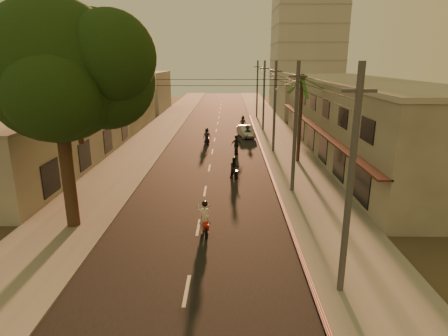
{
  "coord_description": "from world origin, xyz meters",
  "views": [
    {
      "loc": [
        1.7,
        -17.19,
        9.01
      ],
      "look_at": [
        1.37,
        6.97,
        2.03
      ],
      "focal_mm": 30.0,
      "sensor_mm": 36.0,
      "label": 1
    }
  ],
  "objects_px": {
    "scooter_far_b": "(248,133)",
    "parked_car": "(246,131)",
    "scooter_mid_a": "(234,168)",
    "broadleaf_tree": "(65,71)",
    "palm_tree": "(302,83)",
    "scooter_far_a": "(207,137)",
    "scooter_far_c": "(243,123)",
    "scooter_red": "(205,219)",
    "scooter_mid_b": "(236,145)"
  },
  "relations": [
    {
      "from": "scooter_mid_a",
      "to": "scooter_mid_b",
      "type": "relative_size",
      "value": 0.88
    },
    {
      "from": "scooter_mid_a",
      "to": "scooter_far_c",
      "type": "bearing_deg",
      "value": 71.57
    },
    {
      "from": "broadleaf_tree",
      "to": "scooter_far_a",
      "type": "distance_m",
      "value": 23.65
    },
    {
      "from": "scooter_red",
      "to": "scooter_far_b",
      "type": "bearing_deg",
      "value": 72.57
    },
    {
      "from": "scooter_far_a",
      "to": "scooter_mid_a",
      "type": "bearing_deg",
      "value": -86.38
    },
    {
      "from": "broadleaf_tree",
      "to": "palm_tree",
      "type": "height_order",
      "value": "broadleaf_tree"
    },
    {
      "from": "broadleaf_tree",
      "to": "scooter_far_b",
      "type": "distance_m",
      "value": 27.44
    },
    {
      "from": "scooter_mid_a",
      "to": "parked_car",
      "type": "distance_m",
      "value": 16.6
    },
    {
      "from": "scooter_red",
      "to": "scooter_mid_a",
      "type": "bearing_deg",
      "value": 70.75
    },
    {
      "from": "broadleaf_tree",
      "to": "scooter_far_a",
      "type": "relative_size",
      "value": 6.56
    },
    {
      "from": "scooter_mid_a",
      "to": "scooter_far_a",
      "type": "distance_m",
      "value": 12.78
    },
    {
      "from": "broadleaf_tree",
      "to": "scooter_mid_a",
      "type": "distance_m",
      "value": 14.82
    },
    {
      "from": "broadleaf_tree",
      "to": "scooter_far_a",
      "type": "bearing_deg",
      "value": 74.87
    },
    {
      "from": "scooter_mid_a",
      "to": "scooter_far_b",
      "type": "height_order",
      "value": "scooter_far_b"
    },
    {
      "from": "scooter_mid_a",
      "to": "scooter_mid_b",
      "type": "height_order",
      "value": "scooter_mid_b"
    },
    {
      "from": "broadleaf_tree",
      "to": "scooter_mid_a",
      "type": "xyz_separation_m",
      "value": [
        8.75,
        9.16,
        -7.7
      ]
    },
    {
      "from": "parked_car",
      "to": "scooter_far_c",
      "type": "distance_m",
      "value": 4.93
    },
    {
      "from": "scooter_far_b",
      "to": "parked_car",
      "type": "distance_m",
      "value": 1.52
    },
    {
      "from": "scooter_far_a",
      "to": "scooter_far_b",
      "type": "height_order",
      "value": "scooter_far_a"
    },
    {
      "from": "scooter_far_a",
      "to": "scooter_far_b",
      "type": "bearing_deg",
      "value": 19.35
    },
    {
      "from": "broadleaf_tree",
      "to": "scooter_red",
      "type": "distance_m",
      "value": 10.43
    },
    {
      "from": "scooter_mid_b",
      "to": "scooter_far_a",
      "type": "bearing_deg",
      "value": 122.45
    },
    {
      "from": "scooter_mid_a",
      "to": "parked_car",
      "type": "height_order",
      "value": "scooter_mid_a"
    },
    {
      "from": "scooter_far_b",
      "to": "scooter_far_c",
      "type": "bearing_deg",
      "value": 108.0
    },
    {
      "from": "scooter_far_c",
      "to": "palm_tree",
      "type": "bearing_deg",
      "value": -78.2
    },
    {
      "from": "palm_tree",
      "to": "scooter_red",
      "type": "xyz_separation_m",
      "value": [
        -7.57,
        -14.75,
        -6.32
      ]
    },
    {
      "from": "scooter_red",
      "to": "scooter_mid_a",
      "type": "xyz_separation_m",
      "value": [
        1.71,
        10.05,
        -0.05
      ]
    },
    {
      "from": "scooter_far_b",
      "to": "scooter_far_c",
      "type": "height_order",
      "value": "scooter_far_c"
    },
    {
      "from": "broadleaf_tree",
      "to": "scooter_mid_b",
      "type": "height_order",
      "value": "broadleaf_tree"
    },
    {
      "from": "parked_car",
      "to": "broadleaf_tree",
      "type": "bearing_deg",
      "value": -123.41
    },
    {
      "from": "scooter_far_b",
      "to": "palm_tree",
      "type": "bearing_deg",
      "value": -53.25
    },
    {
      "from": "scooter_far_a",
      "to": "scooter_far_c",
      "type": "distance_m",
      "value": 9.98
    },
    {
      "from": "scooter_far_a",
      "to": "palm_tree",
      "type": "bearing_deg",
      "value": -50.99
    },
    {
      "from": "scooter_far_a",
      "to": "scooter_far_c",
      "type": "bearing_deg",
      "value": 54.84
    },
    {
      "from": "scooter_mid_b",
      "to": "scooter_far_a",
      "type": "distance_m",
      "value": 5.54
    },
    {
      "from": "broadleaf_tree",
      "to": "scooter_mid_b",
      "type": "bearing_deg",
      "value": 62.13
    },
    {
      "from": "broadleaf_tree",
      "to": "palm_tree",
      "type": "bearing_deg",
      "value": 43.48
    },
    {
      "from": "scooter_far_a",
      "to": "scooter_far_c",
      "type": "relative_size",
      "value": 0.94
    },
    {
      "from": "scooter_red",
      "to": "scooter_mid_b",
      "type": "xyz_separation_m",
      "value": [
        1.99,
        17.96,
        0.02
      ]
    },
    {
      "from": "scooter_red",
      "to": "scooter_far_c",
      "type": "distance_m",
      "value": 31.64
    },
    {
      "from": "broadleaf_tree",
      "to": "scooter_far_b",
      "type": "bearing_deg",
      "value": 66.53
    },
    {
      "from": "scooter_mid_a",
      "to": "scooter_far_c",
      "type": "relative_size",
      "value": 0.87
    },
    {
      "from": "broadleaf_tree",
      "to": "scooter_far_b",
      "type": "xyz_separation_m",
      "value": [
        10.49,
        24.17,
        -7.68
      ]
    },
    {
      "from": "scooter_mid_a",
      "to": "scooter_mid_b",
      "type": "distance_m",
      "value": 7.91
    },
    {
      "from": "scooter_far_b",
      "to": "parked_car",
      "type": "height_order",
      "value": "scooter_far_b"
    },
    {
      "from": "palm_tree",
      "to": "scooter_mid_a",
      "type": "distance_m",
      "value": 9.85
    },
    {
      "from": "scooter_far_c",
      "to": "scooter_mid_b",
      "type": "bearing_deg",
      "value": -97.87
    },
    {
      "from": "scooter_mid_a",
      "to": "scooter_far_c",
      "type": "height_order",
      "value": "scooter_far_c"
    },
    {
      "from": "broadleaf_tree",
      "to": "scooter_far_c",
      "type": "distance_m",
      "value": 33.13
    },
    {
      "from": "scooter_mid_b",
      "to": "scooter_far_c",
      "type": "relative_size",
      "value": 0.98
    }
  ]
}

